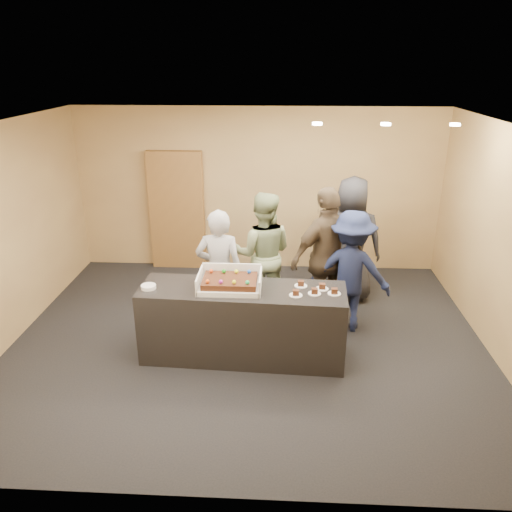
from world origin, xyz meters
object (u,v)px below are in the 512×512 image
(person_sage_man, at_px, (263,254))
(cake_box, at_px, (230,284))
(serving_counter, at_px, (243,323))
(sheet_cake, at_px, (230,281))
(person_dark_suit, at_px, (350,240))
(person_navy_man, at_px, (350,271))
(plate_stack, at_px, (149,287))
(person_server_grey, at_px, (219,272))
(storage_cabinet, at_px, (177,211))
(person_brown_extra, at_px, (327,257))

(person_sage_man, bearing_deg, cake_box, 76.12)
(serving_counter, relative_size, sheet_cake, 3.87)
(cake_box, bearing_deg, person_dark_suit, 46.03)
(person_dark_suit, bearing_deg, serving_counter, 55.20)
(person_navy_man, xyz_separation_m, person_dark_suit, (0.10, 0.90, 0.12))
(plate_stack, height_order, person_navy_man, person_navy_man)
(plate_stack, bearing_deg, person_server_grey, 42.52)
(storage_cabinet, bearing_deg, person_dark_suit, -21.60)
(storage_cabinet, xyz_separation_m, person_dark_suit, (2.77, -1.09, -0.07))
(cake_box, distance_m, person_sage_man, 1.21)
(person_sage_man, xyz_separation_m, person_brown_extra, (0.86, -0.25, 0.07))
(person_brown_extra, bearing_deg, cake_box, 5.44)
(storage_cabinet, relative_size, sheet_cake, 3.23)
(serving_counter, xyz_separation_m, sheet_cake, (-0.14, 0.00, 0.55))
(person_sage_man, relative_size, person_dark_suit, 0.94)
(person_navy_man, relative_size, person_dark_suit, 0.88)
(sheet_cake, relative_size, person_sage_man, 0.36)
(storage_cabinet, xyz_separation_m, plate_stack, (0.23, -2.82, -0.08))
(sheet_cake, bearing_deg, person_server_grey, 107.61)
(cake_box, distance_m, person_dark_suit, 2.29)
(serving_counter, height_order, storage_cabinet, storage_cabinet)
(person_brown_extra, bearing_deg, person_server_grey, -19.50)
(sheet_cake, height_order, person_brown_extra, person_brown_extra)
(sheet_cake, relative_size, person_brown_extra, 0.33)
(cake_box, relative_size, sheet_cake, 1.17)
(cake_box, relative_size, plate_stack, 4.19)
(person_dark_suit, bearing_deg, person_sage_man, 27.07)
(sheet_cake, relative_size, person_navy_man, 0.38)
(person_sage_man, bearing_deg, sheet_cake, 76.44)
(sheet_cake, bearing_deg, person_sage_man, 74.28)
(person_sage_man, height_order, person_dark_suit, person_dark_suit)
(sheet_cake, bearing_deg, cake_box, 89.02)
(cake_box, height_order, person_server_grey, person_server_grey)
(storage_cabinet, bearing_deg, person_brown_extra, -37.58)
(serving_counter, xyz_separation_m, person_server_grey, (-0.35, 0.63, 0.38))
(person_dark_suit, bearing_deg, person_navy_man, 89.64)
(serving_counter, distance_m, person_navy_man, 1.60)
(person_server_grey, distance_m, person_sage_man, 0.78)
(person_navy_man, bearing_deg, serving_counter, 41.94)
(person_server_grey, xyz_separation_m, person_sage_man, (0.54, 0.56, 0.04))
(person_navy_man, distance_m, person_brown_extra, 0.36)
(storage_cabinet, distance_m, person_navy_man, 3.33)
(sheet_cake, bearing_deg, person_brown_extra, 38.32)
(serving_counter, bearing_deg, person_sage_man, 83.73)
(plate_stack, height_order, person_dark_suit, person_dark_suit)
(person_server_grey, bearing_deg, person_brown_extra, -166.56)
(serving_counter, distance_m, person_dark_suit, 2.26)
(sheet_cake, distance_m, person_navy_man, 1.69)
(serving_counter, xyz_separation_m, person_brown_extra, (1.05, 0.95, 0.50))
(storage_cabinet, relative_size, plate_stack, 11.57)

